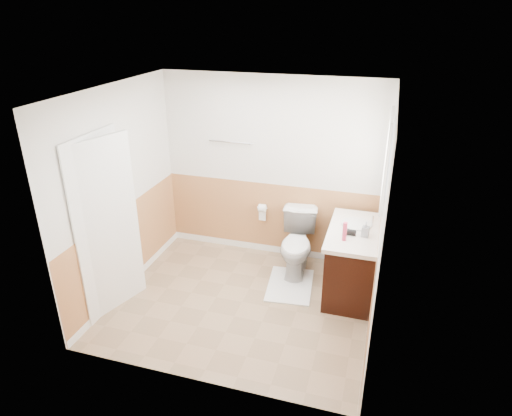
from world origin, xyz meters
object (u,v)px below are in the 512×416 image
(vanity_cabinet, at_px, (352,263))
(soap_dispenser, at_px, (366,229))
(lotion_bottle, at_px, (345,232))
(toilet, at_px, (297,244))
(bath_mat, at_px, (290,285))

(vanity_cabinet, relative_size, soap_dispenser, 6.15)
(soap_dispenser, bearing_deg, lotion_bottle, -143.27)
(vanity_cabinet, bearing_deg, toilet, 160.46)
(toilet, height_order, vanity_cabinet, toilet)
(toilet, xyz_separation_m, vanity_cabinet, (0.74, -0.26, -0.01))
(toilet, relative_size, soap_dispenser, 4.57)
(toilet, height_order, soap_dispenser, soap_dispenser)
(bath_mat, height_order, soap_dispenser, soap_dispenser)
(vanity_cabinet, relative_size, lotion_bottle, 5.00)
(lotion_bottle, height_order, soap_dispenser, lotion_bottle)
(toilet, xyz_separation_m, lotion_bottle, (0.64, -0.55, 0.55))
(lotion_bottle, xyz_separation_m, soap_dispenser, (0.22, 0.16, -0.02))
(vanity_cabinet, height_order, lotion_bottle, lotion_bottle)
(bath_mat, relative_size, soap_dispenser, 4.48)
(bath_mat, height_order, vanity_cabinet, vanity_cabinet)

